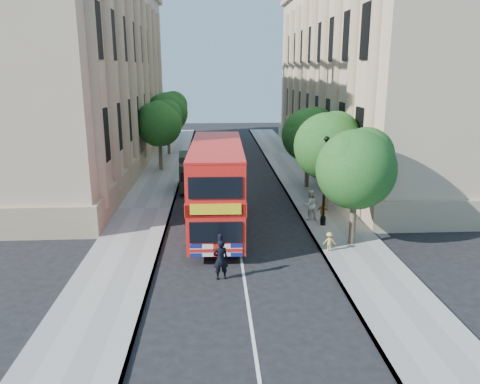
{
  "coord_description": "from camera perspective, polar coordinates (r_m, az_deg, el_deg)",
  "views": [
    {
      "loc": [
        -1.24,
        -19.38,
        8.88
      ],
      "look_at": [
        0.16,
        5.48,
        2.3
      ],
      "focal_mm": 35.0,
      "sensor_mm": 36.0,
      "label": 1
    }
  ],
  "objects": [
    {
      "name": "child_a",
      "position": [
        28.01,
        10.07,
        -2.37
      ],
      "size": [
        0.74,
        0.41,
        1.19
      ],
      "primitive_type": "imported",
      "rotation": [
        0.0,
        0.0,
        2.97
      ],
      "color": "orange",
      "rests_on": "pavement_right"
    },
    {
      "name": "box_van",
      "position": [
        35.24,
        -5.85,
        2.3
      ],
      "size": [
        2.15,
        4.73,
        2.65
      ],
      "rotation": [
        0.0,
        0.0,
        0.06
      ],
      "color": "black",
      "rests_on": "ground"
    },
    {
      "name": "tree_right_far",
      "position": [
        35.43,
        8.4,
        7.24
      ],
      "size": [
        4.0,
        4.0,
        6.15
      ],
      "color": "#473828",
      "rests_on": "ground"
    },
    {
      "name": "woman_pedestrian",
      "position": [
        28.11,
        8.5,
        -1.53
      ],
      "size": [
        1.07,
        0.94,
        1.86
      ],
      "primitive_type": "imported",
      "rotation": [
        0.0,
        0.0,
        3.45
      ],
      "color": "silver",
      "rests_on": "pavement_right"
    },
    {
      "name": "building_right",
      "position": [
        45.91,
        16.43,
        14.38
      ],
      "size": [
        12.0,
        38.0,
        18.0
      ],
      "primitive_type": "cube",
      "color": "tan",
      "rests_on": "ground"
    },
    {
      "name": "ground",
      "position": [
        21.35,
        0.4,
        -9.77
      ],
      "size": [
        120.0,
        120.0,
        0.0
      ],
      "primitive_type": "plane",
      "color": "black",
      "rests_on": "ground"
    },
    {
      "name": "building_left",
      "position": [
        45.16,
        -20.0,
        14.1
      ],
      "size": [
        12.0,
        38.0,
        18.0
      ],
      "primitive_type": "cube",
      "color": "tan",
      "rests_on": "ground"
    },
    {
      "name": "tree_left_far",
      "position": [
        41.91,
        -9.78,
        8.52
      ],
      "size": [
        4.0,
        4.0,
        6.3
      ],
      "color": "#473828",
      "rests_on": "ground"
    },
    {
      "name": "police_constable",
      "position": [
        20.38,
        -2.38,
        -8.23
      ],
      "size": [
        0.73,
        0.55,
        1.82
      ],
      "primitive_type": "imported",
      "rotation": [
        0.0,
        0.0,
        3.32
      ],
      "color": "black",
      "rests_on": "ground"
    },
    {
      "name": "tree_left_back",
      "position": [
        49.81,
        -8.78,
        9.83
      ],
      "size": [
        4.2,
        4.2,
        6.65
      ],
      "color": "#473828",
      "rests_on": "ground"
    },
    {
      "name": "pavement_left",
      "position": [
        31.0,
        -11.46,
        -2.03
      ],
      "size": [
        3.5,
        80.0,
        0.12
      ],
      "primitive_type": "cube",
      "color": "gray",
      "rests_on": "ground"
    },
    {
      "name": "tree_right_mid",
      "position": [
        29.61,
        10.71,
        5.94
      ],
      "size": [
        4.2,
        4.2,
        6.37
      ],
      "color": "#473828",
      "rests_on": "ground"
    },
    {
      "name": "child_b",
      "position": [
        23.67,
        10.83,
        -5.95
      ],
      "size": [
        0.65,
        0.41,
        0.96
      ],
      "primitive_type": "imported",
      "rotation": [
        0.0,
        0.0,
        3.04
      ],
      "color": "gold",
      "rests_on": "pavement_right"
    },
    {
      "name": "pavement_right",
      "position": [
        31.46,
        9.75,
        -1.7
      ],
      "size": [
        3.5,
        80.0,
        0.12
      ],
      "primitive_type": "cube",
      "color": "gray",
      "rests_on": "ground"
    },
    {
      "name": "double_decker_bus",
      "position": [
        26.01,
        -2.83,
        0.96
      ],
      "size": [
        2.98,
        10.49,
        4.82
      ],
      "rotation": [
        0.0,
        0.0,
        -0.02
      ],
      "color": "red",
      "rests_on": "ground"
    },
    {
      "name": "tree_right_near",
      "position": [
        23.95,
        14.06,
        3.21
      ],
      "size": [
        4.0,
        4.0,
        6.08
      ],
      "color": "#473828",
      "rests_on": "ground"
    },
    {
      "name": "lamp_post",
      "position": [
        26.9,
        10.28,
        0.87
      ],
      "size": [
        0.32,
        0.32,
        5.16
      ],
      "color": "black",
      "rests_on": "pavement_right"
    }
  ]
}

